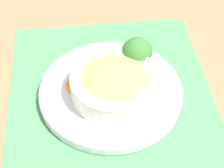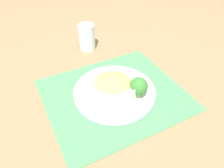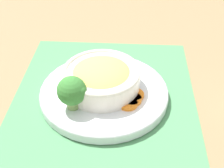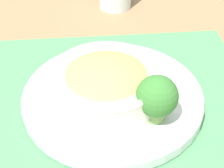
# 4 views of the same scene
# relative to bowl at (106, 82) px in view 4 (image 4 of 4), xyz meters

# --- Properties ---
(ground_plane) EXTENTS (4.00, 4.00, 0.00)m
(ground_plane) POSITION_rel_bowl_xyz_m (-0.01, 0.01, -0.05)
(ground_plane) COLOR #8C704C
(placemat) EXTENTS (0.41, 0.47, 0.00)m
(placemat) POSITION_rel_bowl_xyz_m (-0.01, 0.01, -0.05)
(placemat) COLOR #4C8C59
(placemat) RESTS_ON ground_plane
(plate) EXTENTS (0.28, 0.28, 0.02)m
(plate) POSITION_rel_bowl_xyz_m (-0.01, 0.01, -0.03)
(plate) COLOR silver
(plate) RESTS_ON placemat
(bowl) EXTENTS (0.17, 0.17, 0.06)m
(bowl) POSITION_rel_bowl_xyz_m (0.00, 0.00, 0.00)
(bowl) COLOR silver
(bowl) RESTS_ON plate
(broccoli_floret) EXTENTS (0.06, 0.06, 0.07)m
(broccoli_floret) POSITION_rel_bowl_xyz_m (0.05, 0.07, 0.01)
(broccoli_floret) COLOR #759E51
(broccoli_floret) RESTS_ON plate
(carrot_slice_near) EXTENTS (0.04, 0.04, 0.01)m
(carrot_slice_near) POSITION_rel_bowl_xyz_m (-0.06, 0.05, -0.03)
(carrot_slice_near) COLOR orange
(carrot_slice_near) RESTS_ON plate
(carrot_slice_middle) EXTENTS (0.04, 0.04, 0.01)m
(carrot_slice_middle) POSITION_rel_bowl_xyz_m (-0.07, 0.04, -0.03)
(carrot_slice_middle) COLOR orange
(carrot_slice_middle) RESTS_ON plate
(carrot_slice_far) EXTENTS (0.04, 0.04, 0.01)m
(carrot_slice_far) POSITION_rel_bowl_xyz_m (-0.07, 0.03, -0.03)
(carrot_slice_far) COLOR orange
(carrot_slice_far) RESTS_ON plate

